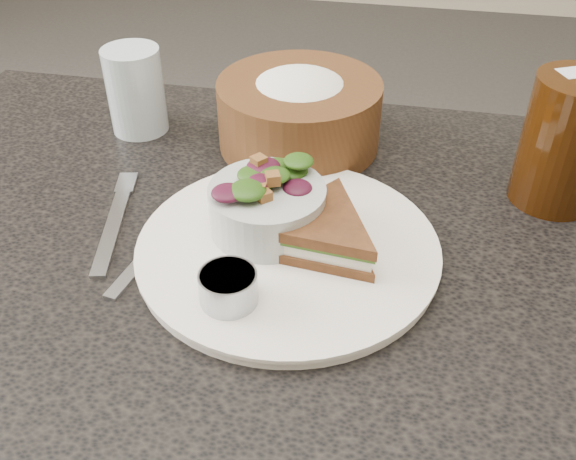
% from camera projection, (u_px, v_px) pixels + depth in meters
% --- Properties ---
extents(dinner_plate, '(0.29, 0.29, 0.01)m').
position_uv_depth(dinner_plate, '(288.00, 249.00, 0.63)').
color(dinner_plate, white).
rests_on(dinner_plate, dining_table).
extents(sandwich, '(0.15, 0.15, 0.04)m').
position_uv_depth(sandwich, '(320.00, 233.00, 0.61)').
color(sandwich, brown).
rests_on(sandwich, dinner_plate).
extents(salad_bowl, '(0.12, 0.12, 0.07)m').
position_uv_depth(salad_bowl, '(267.00, 201.00, 0.62)').
color(salad_bowl, '#A8AFAC').
rests_on(salad_bowl, dinner_plate).
extents(dressing_ramekin, '(0.07, 0.07, 0.03)m').
position_uv_depth(dressing_ramekin, '(228.00, 288.00, 0.55)').
color(dressing_ramekin, '#9BA0A8').
rests_on(dressing_ramekin, dinner_plate).
extents(orange_wedge, '(0.09, 0.09, 0.03)m').
position_uv_depth(orange_wedge, '(325.00, 205.00, 0.65)').
color(orange_wedge, orange).
rests_on(orange_wedge, dinner_plate).
extents(fork, '(0.05, 0.16, 0.00)m').
position_uv_depth(fork, '(113.00, 226.00, 0.66)').
color(fork, '#AFB1B7').
rests_on(fork, dining_table).
extents(knife, '(0.05, 0.20, 0.00)m').
position_uv_depth(knife, '(166.00, 233.00, 0.65)').
color(knife, '#AEB0B5').
rests_on(knife, dining_table).
extents(bread_basket, '(0.23, 0.23, 0.11)m').
position_uv_depth(bread_basket, '(299.00, 103.00, 0.77)').
color(bread_basket, brown).
rests_on(bread_basket, dining_table).
extents(cola_glass, '(0.10, 0.10, 0.15)m').
position_uv_depth(cola_glass, '(567.00, 137.00, 0.66)').
color(cola_glass, black).
rests_on(cola_glass, dining_table).
extents(water_glass, '(0.08, 0.08, 0.11)m').
position_uv_depth(water_glass, '(136.00, 91.00, 0.80)').
color(water_glass, silver).
rests_on(water_glass, dining_table).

